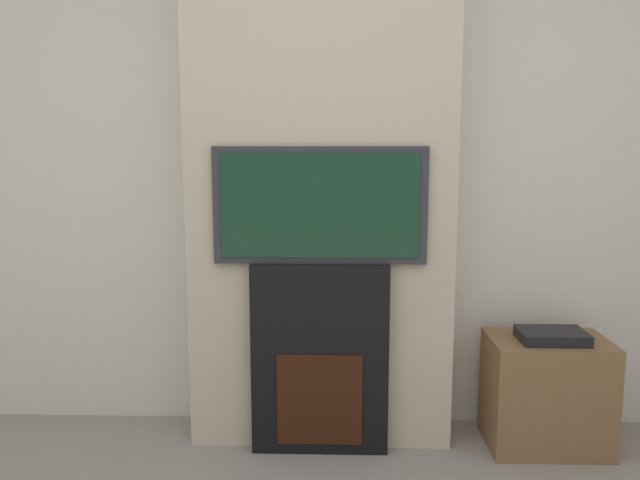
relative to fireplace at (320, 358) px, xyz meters
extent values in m
cube|color=silver|center=(0.00, 0.34, 0.92)|extent=(6.00, 0.06, 2.70)
cube|color=beige|center=(0.00, 0.16, 0.92)|extent=(1.20, 0.31, 2.70)
cube|color=black|center=(0.00, 0.00, 0.00)|extent=(0.61, 0.14, 0.87)
cube|color=#33160A|center=(0.00, -0.07, -0.17)|extent=(0.38, 0.01, 0.42)
cube|color=#2D2D33|center=(0.00, 0.00, 0.69)|extent=(0.93, 0.06, 0.51)
cube|color=#143823|center=(0.00, -0.03, 0.69)|extent=(0.86, 0.01, 0.45)
cube|color=brown|center=(1.04, 0.06, -0.18)|extent=(0.53, 0.37, 0.51)
cube|color=black|center=(1.04, 0.02, 0.11)|extent=(0.29, 0.20, 0.05)
camera|label=1|loc=(0.08, -2.71, 0.94)|focal=35.00mm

